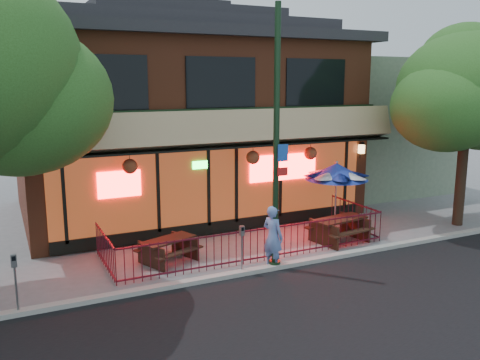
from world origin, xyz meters
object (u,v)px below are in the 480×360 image
object	(u,v)px
picnic_table_left	(168,247)
pedestrian	(273,237)
street_tree_right	(468,84)
patio_umbrella	(337,171)
street_light	(276,154)
parking_meter_far	(15,274)
parking_meter_near	(242,241)
picnic_table_right	(340,226)

from	to	relation	value
picnic_table_left	pedestrian	bearing A→B (deg)	-34.13
picnic_table_left	street_tree_right	bearing A→B (deg)	-3.93
street_tree_right	pedestrian	distance (m)	9.10
patio_umbrella	pedestrian	bearing A→B (deg)	-149.40
picnic_table_left	pedestrian	distance (m)	2.99
street_light	parking_meter_far	bearing A→B (deg)	-179.32
street_tree_right	patio_umbrella	xyz separation A→B (m)	(-4.44, 1.22, -2.90)
patio_umbrella	parking_meter_far	distance (m)	10.40
picnic_table_left	patio_umbrella	xyz separation A→B (m)	(6.08, 0.49, 1.62)
patio_umbrella	parking_meter_near	xyz separation A→B (m)	(-4.60, -2.20, -1.17)
parking_meter_far	picnic_table_right	bearing A→B (deg)	7.30
street_tree_right	picnic_table_right	bearing A→B (deg)	178.29
picnic_table_left	picnic_table_right	size ratio (longest dim) A/B	0.96
picnic_table_right	parking_meter_far	bearing A→B (deg)	-172.70
parking_meter_near	parking_meter_far	world-z (taller)	parking_meter_far
parking_meter_near	patio_umbrella	bearing A→B (deg)	25.58
picnic_table_left	picnic_table_right	distance (m)	5.52
street_tree_right	parking_meter_near	size ratio (longest dim) A/B	5.32
parking_meter_near	parking_meter_far	distance (m)	5.49
street_tree_right	street_light	bearing A→B (deg)	-172.99
picnic_table_right	patio_umbrella	size ratio (longest dim) A/B	0.82
picnic_table_right	parking_meter_near	world-z (taller)	parking_meter_near
pedestrian	picnic_table_right	bearing A→B (deg)	-92.93
street_light	pedestrian	distance (m)	2.27
street_light	street_tree_right	bearing A→B (deg)	7.01
street_tree_right	parking_meter_far	world-z (taller)	street_tree_right
picnic_table_left	picnic_table_right	xyz separation A→B (m)	(5.49, -0.57, 0.06)
picnic_table_left	parking_meter_near	xyz separation A→B (m)	(1.48, -1.71, 0.45)
street_light	picnic_table_left	distance (m)	4.05
patio_umbrella	parking_meter_far	bearing A→B (deg)	-167.26
street_tree_right	pedestrian	xyz separation A→B (m)	(-8.08, -0.94, -4.08)
picnic_table_left	parking_meter_far	size ratio (longest dim) A/B	1.37
pedestrian	parking_meter_near	size ratio (longest dim) A/B	1.33
parking_meter_near	pedestrian	bearing A→B (deg)	2.99
picnic_table_left	pedestrian	xyz separation A→B (m)	(2.45, -1.66, 0.43)
street_light	street_tree_right	xyz separation A→B (m)	(8.04, 0.99, 1.81)
picnic_table_right	parking_meter_near	bearing A→B (deg)	-164.18
picnic_table_right	parking_meter_near	distance (m)	4.19
pedestrian	parking_meter_near	world-z (taller)	pedestrian
picnic_table_left	parking_meter_near	bearing A→B (deg)	-49.03
picnic_table_right	parking_meter_near	xyz separation A→B (m)	(-4.01, -1.14, 0.39)
street_light	parking_meter_far	xyz separation A→B (m)	(-6.49, -0.08, -2.20)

